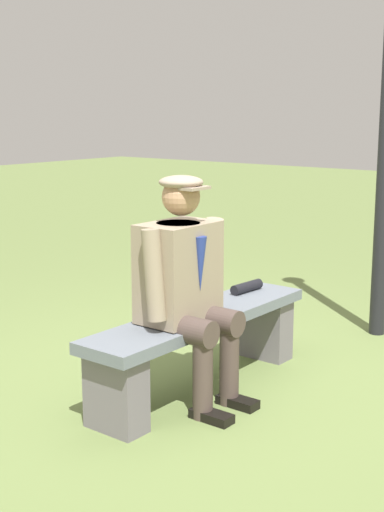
% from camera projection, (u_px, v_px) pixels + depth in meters
% --- Properties ---
extents(ground_plane, '(30.00, 30.00, 0.00)m').
position_uv_depth(ground_plane, '(200.00, 388.00, 4.33)').
color(ground_plane, olive).
extents(bench, '(1.70, 0.38, 0.47)m').
position_uv_depth(bench, '(201.00, 338.00, 4.27)').
color(bench, slate).
rests_on(bench, ground).
extents(seated_man, '(0.61, 0.59, 1.29)m').
position_uv_depth(seated_man, '(186.00, 280.00, 4.00)').
color(seated_man, gray).
rests_on(seated_man, ground).
extents(rolled_magazine, '(0.27, 0.08, 0.07)m').
position_uv_depth(rolled_magazine, '(247.00, 287.00, 4.71)').
color(rolled_magazine, black).
rests_on(rolled_magazine, bench).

